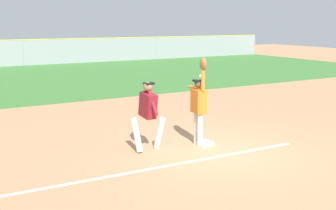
% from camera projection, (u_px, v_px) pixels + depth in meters
% --- Properties ---
extents(ground_plane, '(73.88, 73.88, 0.00)m').
position_uv_depth(ground_plane, '(219.00, 152.00, 10.34)').
color(ground_plane, tan).
extents(outfield_grass, '(43.49, 15.60, 0.01)m').
position_uv_depth(outfield_grass, '(52.00, 78.00, 23.90)').
color(outfield_grass, '#3D7533').
rests_on(outfield_grass, ground_plane).
extents(chalk_foul_line, '(12.00, 0.33, 0.01)m').
position_uv_depth(chalk_foul_line, '(62.00, 185.00, 8.24)').
color(chalk_foul_line, white).
rests_on(chalk_foul_line, ground_plane).
extents(first_base, '(0.38, 0.38, 0.08)m').
position_uv_depth(first_base, '(204.00, 143.00, 10.94)').
color(first_base, white).
rests_on(first_base, ground_plane).
extents(fielder, '(0.31, 0.90, 2.28)m').
position_uv_depth(fielder, '(199.00, 102.00, 10.73)').
color(fielder, silver).
rests_on(fielder, ground_plane).
extents(runner, '(0.76, 0.85, 1.72)m').
position_uv_depth(runner, '(148.00, 111.00, 10.27)').
color(runner, white).
rests_on(runner, ground_plane).
extents(baseball, '(0.07, 0.07, 0.07)m').
position_uv_depth(baseball, '(201.00, 76.00, 10.43)').
color(baseball, white).
extents(outfield_fence, '(43.57, 0.08, 1.88)m').
position_uv_depth(outfield_fence, '(23.00, 53.00, 30.36)').
color(outfield_fence, '#93999E').
rests_on(outfield_fence, ground_plane).
extents(parked_car_tan, '(4.58, 2.48, 1.25)m').
position_uv_depth(parked_car_tan, '(1.00, 54.00, 33.05)').
color(parked_car_tan, tan).
rests_on(parked_car_tan, ground_plane).
extents(parked_car_red, '(4.50, 2.32, 1.25)m').
position_uv_depth(parked_car_red, '(66.00, 52.00, 34.85)').
color(parked_car_red, '#B21E1E').
rests_on(parked_car_red, ground_plane).
extents(parked_car_silver, '(4.41, 2.13, 1.25)m').
position_uv_depth(parked_car_silver, '(127.00, 50.00, 37.68)').
color(parked_car_silver, '#B7B7BC').
rests_on(parked_car_silver, ground_plane).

